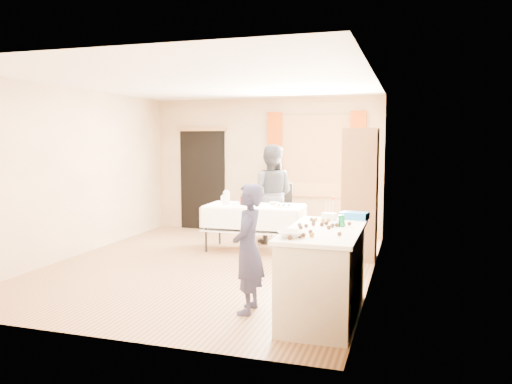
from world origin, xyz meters
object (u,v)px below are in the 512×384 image
(woman, at_px, (271,194))
(cabinet, at_px, (360,194))
(counter, at_px, (324,273))
(party_table, at_px, (254,224))
(girl, at_px, (248,249))
(chair, at_px, (279,222))

(woman, bearing_deg, cabinet, 151.61)
(counter, distance_m, party_table, 3.15)
(cabinet, relative_size, woman, 1.15)
(counter, xyz_separation_m, girl, (-0.78, -0.11, 0.23))
(party_table, height_order, woman, woman)
(cabinet, bearing_deg, girl, -107.51)
(girl, bearing_deg, party_table, -168.61)
(chair, relative_size, girl, 0.75)
(cabinet, height_order, counter, cabinet)
(cabinet, xyz_separation_m, girl, (-0.88, -2.78, -0.31))
(counter, bearing_deg, party_table, 120.47)
(cabinet, distance_m, woman, 1.77)
(party_table, bearing_deg, counter, -61.30)
(counter, height_order, party_table, counter)
(party_table, relative_size, girl, 1.19)
(cabinet, relative_size, party_table, 1.22)
(chair, bearing_deg, girl, -81.06)
(party_table, relative_size, chair, 1.59)
(party_table, xyz_separation_m, chair, (0.14, 1.06, -0.14))
(party_table, bearing_deg, cabinet, -3.22)
(cabinet, xyz_separation_m, party_table, (-1.70, 0.04, -0.54))
(chair, distance_m, girl, 3.95)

